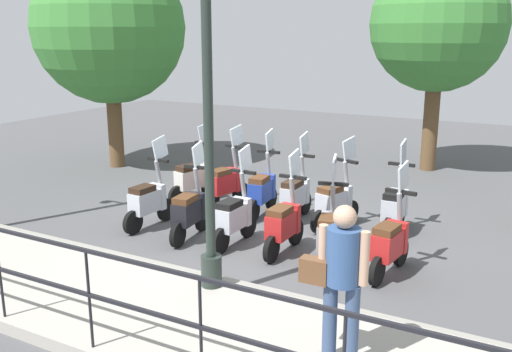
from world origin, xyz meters
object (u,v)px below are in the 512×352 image
at_px(scooter_near_3, 234,216).
at_px(scooter_far_0, 395,206).
at_px(scooter_near_0, 390,242).
at_px(scooter_near_2, 284,223).
at_px(scooter_near_1, 330,233).
at_px(scooter_far_5, 193,178).
at_px(lamp_post_near, 209,136).
at_px(scooter_near_4, 190,210).
at_px(tree_large, 109,28).
at_px(scooter_far_2, 296,194).
at_px(scooter_far_1, 335,201).
at_px(pedestrian_with_bag, 340,273).
at_px(scooter_near_5, 149,200).
at_px(tree_distant, 438,25).
at_px(scooter_far_3, 263,190).
at_px(scooter_far_4, 225,182).

distance_m(scooter_near_3, scooter_far_0, 2.67).
xyz_separation_m(scooter_near_0, scooter_near_2, (0.03, 1.62, 0.00)).
bearing_deg(scooter_near_1, scooter_far_5, 50.35).
distance_m(lamp_post_near, scooter_near_4, 2.65).
relative_size(lamp_post_near, tree_large, 0.84).
bearing_deg(scooter_far_2, scooter_far_1, -92.71).
distance_m(pedestrian_with_bag, scooter_near_5, 5.09).
bearing_deg(scooter_near_3, tree_distant, -12.16).
xyz_separation_m(scooter_near_1, scooter_near_5, (0.04, 3.29, 0.00)).
xyz_separation_m(scooter_far_2, scooter_far_3, (-0.01, 0.66, 0.00)).
relative_size(lamp_post_near, tree_distant, 0.87).
relative_size(scooter_near_4, scooter_near_5, 1.00).
bearing_deg(tree_large, scooter_near_4, -126.42).
height_order(scooter_near_0, scooter_far_0, same).
bearing_deg(pedestrian_with_bag, scooter_far_3, 35.24).
bearing_deg(scooter_near_1, tree_distant, -14.16).
xyz_separation_m(scooter_near_5, scooter_far_4, (1.62, -0.53, 0.00)).
bearing_deg(scooter_near_4, tree_large, 46.94).
distance_m(scooter_far_0, scooter_far_5, 3.97).
bearing_deg(tree_large, scooter_far_2, -106.78).
xyz_separation_m(lamp_post_near, scooter_far_3, (3.21, 0.97, -1.58)).
height_order(scooter_far_2, scooter_far_3, same).
distance_m(tree_distant, scooter_far_2, 5.94).
xyz_separation_m(scooter_near_3, scooter_far_2, (1.55, -0.34, 0.00)).
relative_size(tree_large, scooter_far_5, 3.34).
distance_m(lamp_post_near, scooter_far_2, 3.60).
bearing_deg(tree_large, scooter_far_0, -101.95).
height_order(pedestrian_with_bag, scooter_far_5, pedestrian_with_bag).
distance_m(tree_large, scooter_far_5, 4.73).
bearing_deg(scooter_near_3, scooter_far_2, -11.22).
height_order(tree_distant, scooter_far_4, tree_distant).
height_order(tree_distant, scooter_near_2, tree_distant).
xyz_separation_m(scooter_near_4, scooter_far_3, (1.63, -0.46, 0.00)).
height_order(tree_large, scooter_near_0, tree_large).
relative_size(pedestrian_with_bag, scooter_near_1, 1.03).
bearing_deg(scooter_near_5, pedestrian_with_bag, -116.72).
bearing_deg(lamp_post_near, scooter_near_0, -46.35).
xyz_separation_m(tree_large, scooter_far_4, (-1.60, -4.14, -2.86)).
distance_m(tree_distant, scooter_far_1, 5.86).
xyz_separation_m(scooter_near_1, scooter_near_3, (0.01, 1.58, 0.00)).
xyz_separation_m(pedestrian_with_bag, scooter_near_5, (2.55, 4.36, -0.60)).
distance_m(scooter_far_2, scooter_far_3, 0.66).
height_order(scooter_near_3, scooter_far_2, same).
xyz_separation_m(scooter_near_3, scooter_far_0, (1.69, -2.06, 0.00)).
distance_m(lamp_post_near, scooter_near_2, 2.36).
height_order(scooter_far_3, scooter_far_5, same).
height_order(scooter_far_2, scooter_far_4, same).
xyz_separation_m(scooter_near_5, scooter_far_5, (1.61, 0.20, 0.00)).
bearing_deg(lamp_post_near, scooter_far_4, 28.83).
bearing_deg(scooter_far_0, scooter_far_2, 93.67).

